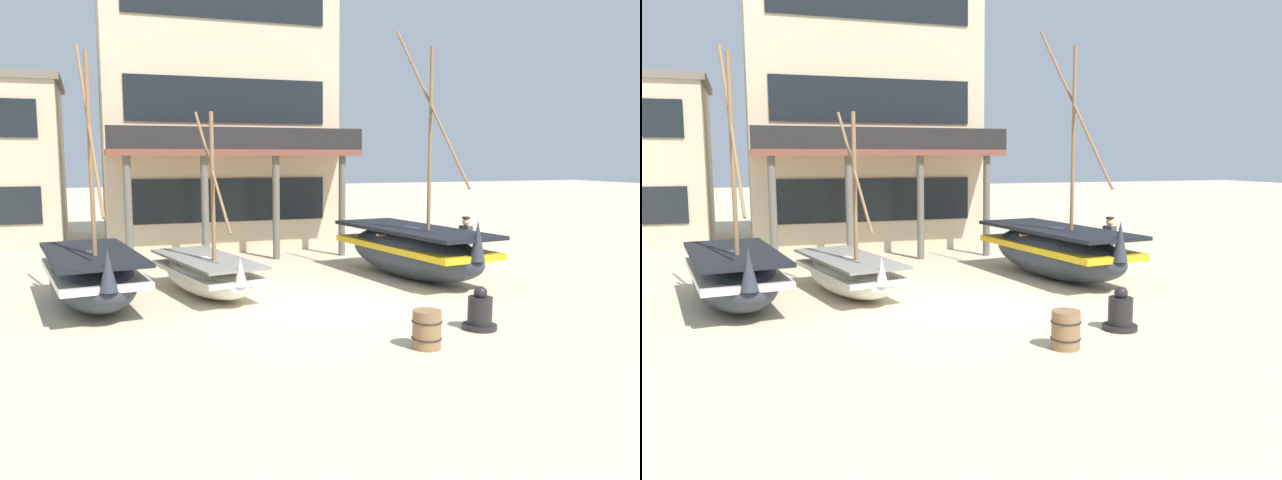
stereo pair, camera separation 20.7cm
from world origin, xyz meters
TOP-DOWN VIEW (x-y plane):
  - ground_plane at (0.00, 0.00)m, footprint 120.00×120.00m
  - fishing_boat_near_left at (-2.61, 2.14)m, footprint 2.37×4.45m
  - fishing_boat_centre_large at (3.31, 2.36)m, footprint 2.74×5.82m
  - fishing_boat_far_right at (-5.30, 1.70)m, footprint 2.47×4.86m
  - fisherman_by_hull at (5.03, 2.37)m, footprint 0.30×0.40m
  - capstan_winch at (1.98, -2.95)m, footprint 0.69×0.69m
  - wooden_barrel at (0.34, -3.72)m, footprint 0.56×0.56m
  - harbor_building_main at (-0.64, 11.56)m, footprint 8.61×8.20m

SIDE VIEW (x-z plane):
  - ground_plane at x=0.00m, z-range 0.00..0.00m
  - capstan_winch at x=1.98m, z-range -0.10..0.77m
  - wooden_barrel at x=0.34m, z-range 0.00..0.70m
  - fishing_boat_near_left at x=-2.61m, z-range -1.74..2.80m
  - fishing_boat_far_right at x=-5.30m, z-range -2.30..3.72m
  - fishing_boat_centre_large at x=3.31m, z-range -2.70..4.29m
  - fisherman_by_hull at x=5.03m, z-range -0.01..1.68m
  - harbor_building_main at x=-0.64m, z-range -0.01..10.66m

